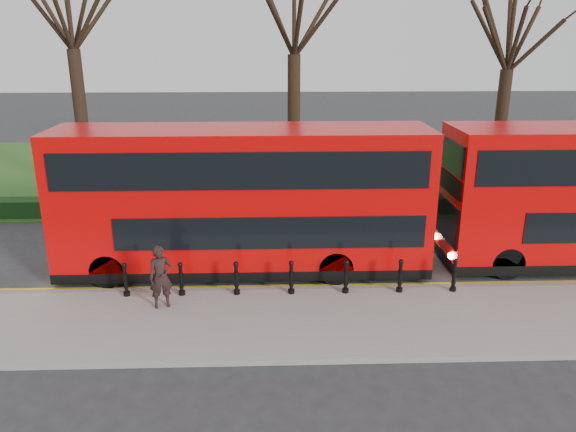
{
  "coord_description": "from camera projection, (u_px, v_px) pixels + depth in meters",
  "views": [
    {
      "loc": [
        0.84,
        -16.75,
        7.68
      ],
      "look_at": [
        1.41,
        0.5,
        2.0
      ],
      "focal_mm": 35.0,
      "sensor_mm": 36.0,
      "label": 1
    }
  ],
  "objects": [
    {
      "name": "bollard_row",
      "position": [
        291.0,
        278.0,
        16.84
      ],
      "size": [
        10.04,
        0.15,
        1.0
      ],
      "color": "black",
      "rests_on": "pavement"
    },
    {
      "name": "yellow_line_inner",
      "position": [
        245.0,
        286.0,
        17.8
      ],
      "size": [
        60.0,
        0.1,
        0.01
      ],
      "primitive_type": "cube",
      "color": "yellow",
      "rests_on": "ground"
    },
    {
      "name": "hedge",
      "position": [
        251.0,
        206.0,
        24.61
      ],
      "size": [
        60.0,
        0.9,
        0.8
      ],
      "primitive_type": "cube",
      "color": "black",
      "rests_on": "ground"
    },
    {
      "name": "tree_mid",
      "position": [
        294.0,
        4.0,
        25.06
      ],
      "size": [
        7.79,
        7.79,
        12.18
      ],
      "color": "black",
      "rests_on": "ground"
    },
    {
      "name": "yellow_line_outer",
      "position": [
        245.0,
        289.0,
        17.61
      ],
      "size": [
        60.0,
        0.1,
        0.01
      ],
      "primitive_type": "cube",
      "color": "yellow",
      "rests_on": "ground"
    },
    {
      "name": "pavement",
      "position": [
        241.0,
        323.0,
        15.41
      ],
      "size": [
        60.0,
        4.0,
        0.15
      ],
      "primitive_type": "cube",
      "color": "gray",
      "rests_on": "ground"
    },
    {
      "name": "pedestrian",
      "position": [
        161.0,
        277.0,
        15.89
      ],
      "size": [
        0.78,
        0.63,
        1.85
      ],
      "primitive_type": "imported",
      "rotation": [
        0.0,
        0.0,
        0.32
      ],
      "color": "black",
      "rests_on": "pavement"
    },
    {
      "name": "ground",
      "position": [
        245.0,
        279.0,
        18.28
      ],
      "size": [
        120.0,
        120.0,
        0.0
      ],
      "primitive_type": "plane",
      "color": "#28282B",
      "rests_on": "ground"
    },
    {
      "name": "kerb",
      "position": [
        244.0,
        291.0,
        17.3
      ],
      "size": [
        60.0,
        0.25,
        0.16
      ],
      "primitive_type": "cube",
      "color": "slate",
      "rests_on": "ground"
    },
    {
      "name": "grass_verge",
      "position": [
        256.0,
        170.0,
        32.51
      ],
      "size": [
        60.0,
        18.0,
        0.06
      ],
      "primitive_type": "cube",
      "color": "#2A531B",
      "rests_on": "ground"
    },
    {
      "name": "tree_right",
      "position": [
        512.0,
        26.0,
        25.67
      ],
      "size": [
        6.98,
        6.98,
        10.91
      ],
      "color": "black",
      "rests_on": "ground"
    },
    {
      "name": "bus_lead",
      "position": [
        243.0,
        201.0,
        18.28
      ],
      "size": [
        12.05,
        2.76,
        4.79
      ],
      "color": "#C70404",
      "rests_on": "ground"
    }
  ]
}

